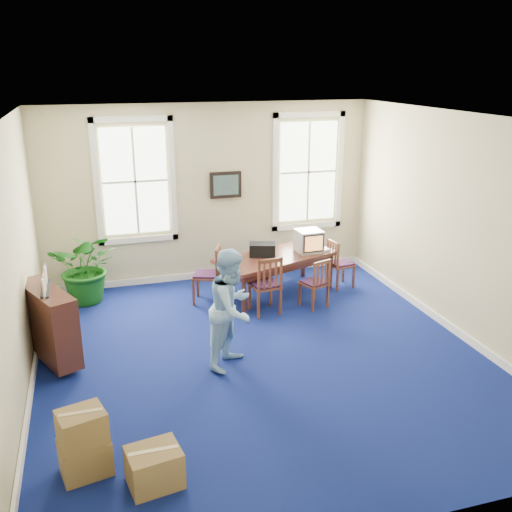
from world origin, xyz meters
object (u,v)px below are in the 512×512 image
object	(u,v)px
credenza	(49,328)
cardboard_boxes	(102,432)
conference_table	(276,274)
chair_near_left	(265,284)
crt_tv	(309,241)
potted_plant	(87,267)
man	(232,308)

from	to	relation	value
credenza	cardboard_boxes	distance (m)	2.45
conference_table	cardboard_boxes	bearing A→B (deg)	-148.48
chair_near_left	conference_table	bearing A→B (deg)	-126.96
conference_table	cardboard_boxes	world-z (taller)	cardboard_boxes
crt_tv	cardboard_boxes	bearing A→B (deg)	-136.95
conference_table	chair_near_left	bearing A→B (deg)	-140.31
credenza	potted_plant	bearing A→B (deg)	50.40
credenza	crt_tv	bearing A→B (deg)	-5.96
crt_tv	man	distance (m)	2.96
chair_near_left	man	bearing A→B (deg)	52.43
credenza	cardboard_boxes	bearing A→B (deg)	-100.81
cardboard_boxes	chair_near_left	bearing A→B (deg)	49.21
credenza	potted_plant	size ratio (longest dim) A/B	0.99
credenza	chair_near_left	bearing A→B (deg)	-12.61
chair_near_left	potted_plant	distance (m)	2.99
crt_tv	credenza	bearing A→B (deg)	-164.31
man	cardboard_boxes	size ratio (longest dim) A/B	1.28
conference_table	man	world-z (taller)	man
man	potted_plant	bearing A→B (deg)	74.86
crt_tv	potted_plant	xyz separation A→B (m)	(-3.74, 0.52, -0.28)
crt_tv	man	size ratio (longest dim) A/B	0.29
crt_tv	chair_near_left	bearing A→B (deg)	-146.97
crt_tv	chair_near_left	xyz separation A→B (m)	(-1.04, -0.75, -0.41)
conference_table	crt_tv	xyz separation A→B (m)	(0.61, 0.05, 0.55)
conference_table	credenza	bearing A→B (deg)	-178.44
credenza	cardboard_boxes	world-z (taller)	credenza
man	credenza	bearing A→B (deg)	113.01
man	cardboard_boxes	xyz separation A→B (m)	(-1.74, -1.59, -0.45)
man	potted_plant	xyz separation A→B (m)	(-1.80, 2.75, -0.18)
crt_tv	credenza	xyz separation A→B (m)	(-4.27, -1.44, -0.42)
crt_tv	potted_plant	world-z (taller)	potted_plant
potted_plant	conference_table	bearing A→B (deg)	-10.32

